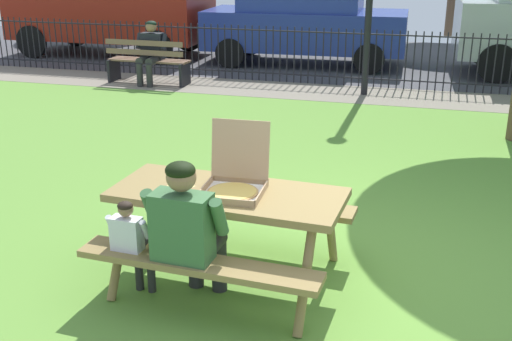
# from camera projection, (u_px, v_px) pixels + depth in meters

# --- Properties ---
(ground) EXTENTS (28.00, 11.24, 0.02)m
(ground) POSITION_uv_depth(u_px,v_px,m) (380.00, 201.00, 6.69)
(ground) COLOR #629538
(cobblestone_walkway) EXTENTS (28.00, 1.40, 0.01)m
(cobblestone_walkway) POSITION_uv_depth(u_px,v_px,m) (405.00, 98.00, 11.14)
(cobblestone_walkway) COLOR gray
(street_asphalt) EXTENTS (28.00, 6.16, 0.01)m
(street_asphalt) POSITION_uv_depth(u_px,v_px,m) (414.00, 61.00, 14.57)
(street_asphalt) COLOR #424247
(picnic_table_foreground) EXTENTS (1.88, 1.57, 0.79)m
(picnic_table_foreground) POSITION_uv_depth(u_px,v_px,m) (228.00, 211.00, 4.92)
(picnic_table_foreground) COLOR olive
(picnic_table_foreground) RESTS_ON ground
(pizza_box_open) EXTENTS (0.49, 0.53, 0.52)m
(pizza_box_open) POSITION_uv_depth(u_px,v_px,m) (235.00, 179.00, 4.84)
(pizza_box_open) COLOR tan
(pizza_box_open) RESTS_ON picnic_table_foreground
(pizza_slice_on_table) EXTENTS (0.23, 0.26, 0.02)m
(pizza_slice_on_table) POSITION_uv_depth(u_px,v_px,m) (180.00, 184.00, 4.98)
(pizza_slice_on_table) COLOR #F1CF6A
(pizza_slice_on_table) RESTS_ON picnic_table_foreground
(adult_at_table) EXTENTS (0.62, 0.61, 1.19)m
(adult_at_table) POSITION_uv_depth(u_px,v_px,m) (188.00, 229.00, 4.49)
(adult_at_table) COLOR #282828
(adult_at_table) RESTS_ON ground
(child_at_table) EXTENTS (0.33, 0.32, 0.84)m
(child_at_table) POSITION_uv_depth(u_px,v_px,m) (132.00, 240.00, 4.65)
(child_at_table) COLOR #282828
(child_at_table) RESTS_ON ground
(iron_fence_streetside) EXTENTS (22.25, 0.03, 1.08)m
(iron_fence_streetside) POSITION_uv_depth(u_px,v_px,m) (410.00, 60.00, 11.59)
(iron_fence_streetside) COLOR black
(iron_fence_streetside) RESTS_ON ground
(park_bench_left) EXTENTS (1.61, 0.51, 0.85)m
(park_bench_left) POSITION_uv_depth(u_px,v_px,m) (148.00, 62.00, 12.11)
(park_bench_left) COLOR brown
(park_bench_left) RESTS_ON ground
(person_on_park_bench) EXTENTS (0.61, 0.59, 1.19)m
(person_on_park_bench) POSITION_uv_depth(u_px,v_px,m) (151.00, 50.00, 12.03)
(person_on_park_bench) COLOR #2B2B2B
(person_on_park_bench) RESTS_ON ground
(parked_car_far_left) EXTENTS (4.71, 2.09, 2.46)m
(parked_car_far_left) POSITION_uv_depth(u_px,v_px,m) (110.00, 0.00, 15.02)
(parked_car_far_left) COLOR maroon
(parked_car_far_left) RESTS_ON ground
(parked_car_left) EXTENTS (4.46, 2.03, 1.94)m
(parked_car_left) POSITION_uv_depth(u_px,v_px,m) (304.00, 18.00, 13.91)
(parked_car_left) COLOR navy
(parked_car_left) RESTS_ON ground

